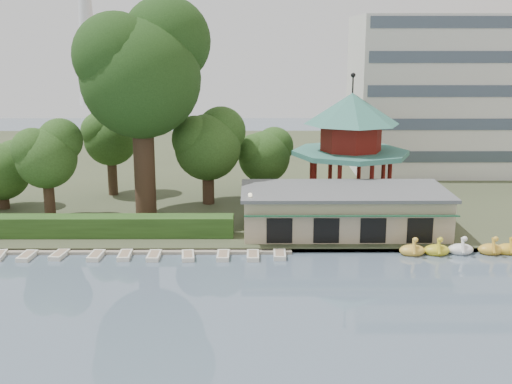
{
  "coord_description": "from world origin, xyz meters",
  "views": [
    {
      "loc": [
        1.73,
        -34.3,
        17.6
      ],
      "look_at": [
        2.0,
        18.0,
        5.0
      ],
      "focal_mm": 45.0,
      "sensor_mm": 36.0,
      "label": 1
    }
  ],
  "objects_px": {
    "boathouse": "(344,210)",
    "big_tree": "(142,66)",
    "dock": "(90,251)",
    "pavilion": "(351,137)"
  },
  "relations": [
    {
      "from": "boathouse",
      "to": "dock",
      "type": "bearing_deg",
      "value": -167.76
    },
    {
      "from": "big_tree",
      "to": "boathouse",
      "type": "bearing_deg",
      "value": -18.25
    },
    {
      "from": "boathouse",
      "to": "pavilion",
      "type": "distance_m",
      "value": 11.43
    },
    {
      "from": "dock",
      "to": "pavilion",
      "type": "height_order",
      "value": "pavilion"
    },
    {
      "from": "boathouse",
      "to": "big_tree",
      "type": "height_order",
      "value": "big_tree"
    },
    {
      "from": "dock",
      "to": "pavilion",
      "type": "distance_m",
      "value": 29.14
    },
    {
      "from": "dock",
      "to": "boathouse",
      "type": "bearing_deg",
      "value": 12.24
    },
    {
      "from": "boathouse",
      "to": "big_tree",
      "type": "bearing_deg",
      "value": 161.75
    },
    {
      "from": "pavilion",
      "to": "big_tree",
      "type": "distance_m",
      "value": 22.46
    },
    {
      "from": "boathouse",
      "to": "pavilion",
      "type": "relative_size",
      "value": 1.38
    }
  ]
}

